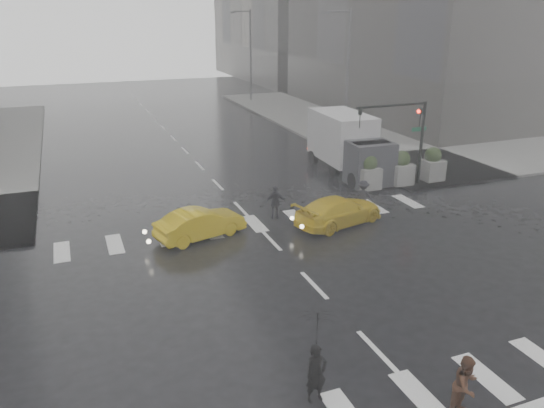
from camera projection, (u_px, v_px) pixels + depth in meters
name	position (u px, v px, depth m)	size (l,w,h in m)	color
ground	(314.00, 285.00, 18.12)	(120.00, 120.00, 0.00)	black
sidewalk_ne	(446.00, 134.00, 40.08)	(35.00, 35.00, 0.15)	slate
road_markings	(314.00, 285.00, 18.12)	(18.00, 48.00, 0.01)	silver
traffic_signal_pole	(407.00, 127.00, 27.11)	(4.45, 0.42, 4.50)	black
street_lamp_near	(346.00, 72.00, 35.89)	(2.15, 0.22, 9.00)	#59595B
street_lamp_far	(249.00, 52.00, 53.39)	(2.15, 0.22, 9.00)	#59595B
planter_west	(368.00, 172.00, 27.35)	(1.10, 1.10, 1.80)	slate
planter_mid	(401.00, 168.00, 28.04)	(1.10, 1.10, 1.80)	slate
planter_east	(432.00, 165.00, 28.72)	(1.10, 1.10, 1.80)	slate
pedestrian_black	(317.00, 341.00, 12.22)	(1.02, 1.04, 2.43)	black
pedestrian_brown	(466.00, 386.00, 12.10)	(0.75, 0.58, 1.54)	#452718
pedestrian_far_a	(275.00, 202.00, 23.68)	(0.90, 0.55, 1.54)	black
pedestrian_far_b	(363.00, 196.00, 24.59)	(0.96, 0.53, 1.49)	black
taxi_mid	(200.00, 223.00, 21.75)	(1.31, 3.74, 1.23)	#DFB90B
taxi_rear	(339.00, 211.00, 23.13)	(1.73, 3.77, 1.24)	#DFB90B
box_truck	(349.00, 143.00, 29.86)	(2.38, 6.35, 3.37)	silver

